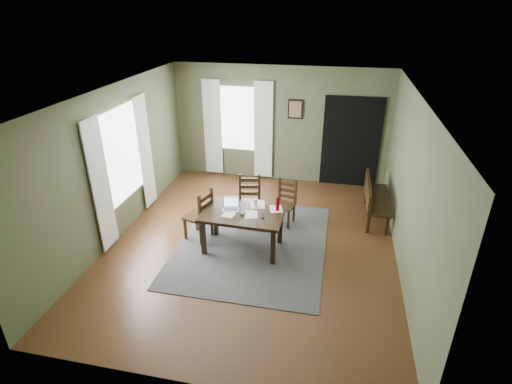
% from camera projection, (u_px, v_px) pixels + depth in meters
% --- Properties ---
extents(ground, '(5.00, 6.00, 0.01)m').
position_uv_depth(ground, '(253.00, 244.00, 7.23)').
color(ground, '#492C16').
extents(room_shell, '(5.02, 6.02, 2.71)m').
position_uv_depth(room_shell, '(252.00, 150.00, 6.44)').
color(room_shell, '#4D5537').
rests_on(room_shell, ground).
extents(rug, '(2.60, 3.20, 0.01)m').
position_uv_depth(rug, '(253.00, 243.00, 7.23)').
color(rug, '#3A3A3A').
rests_on(rug, ground).
extents(dining_table, '(1.42, 0.88, 0.70)m').
position_uv_depth(dining_table, '(243.00, 218.00, 6.83)').
color(dining_table, black).
rests_on(dining_table, rug).
extents(chair_end, '(0.53, 0.53, 0.98)m').
position_uv_depth(chair_end, '(200.00, 215.00, 7.19)').
color(chair_end, black).
rests_on(chair_end, rug).
extents(chair_back_left, '(0.51, 0.51, 0.99)m').
position_uv_depth(chair_back_left, '(250.00, 201.00, 7.67)').
color(chair_back_left, black).
rests_on(chair_back_left, rug).
extents(chair_back_right, '(0.46, 0.46, 0.88)m').
position_uv_depth(chair_back_right, '(285.00, 203.00, 7.72)').
color(chair_back_right, black).
rests_on(chair_back_right, rug).
extents(bench, '(0.45, 1.41, 0.79)m').
position_uv_depth(bench, '(374.00, 197.00, 7.89)').
color(bench, black).
rests_on(bench, ground).
extents(laptop, '(0.32, 0.27, 0.19)m').
position_uv_depth(laptop, '(231.00, 206.00, 6.92)').
color(laptop, '#B7B7BC').
rests_on(laptop, dining_table).
extents(computer_mouse, '(0.07, 0.11, 0.04)m').
position_uv_depth(computer_mouse, '(243.00, 213.00, 6.75)').
color(computer_mouse, '#3F3F42').
rests_on(computer_mouse, dining_table).
extents(tv_remote, '(0.09, 0.18, 0.02)m').
position_uv_depth(tv_remote, '(263.00, 216.00, 6.69)').
color(tv_remote, black).
rests_on(tv_remote, dining_table).
extents(drinking_glass, '(0.08, 0.08, 0.15)m').
position_uv_depth(drinking_glass, '(255.00, 203.00, 6.97)').
color(drinking_glass, silver).
rests_on(drinking_glass, dining_table).
extents(water_bottle, '(0.08, 0.08, 0.25)m').
position_uv_depth(water_bottle, '(277.00, 205.00, 6.83)').
color(water_bottle, '#B40D19').
rests_on(water_bottle, dining_table).
extents(paper_a, '(0.25, 0.30, 0.00)m').
position_uv_depth(paper_a, '(229.00, 214.00, 6.77)').
color(paper_a, white).
rests_on(paper_a, dining_table).
extents(paper_c, '(0.32, 0.38, 0.00)m').
position_uv_depth(paper_c, '(258.00, 204.00, 7.08)').
color(paper_c, white).
rests_on(paper_c, dining_table).
extents(paper_d, '(0.28, 0.32, 0.00)m').
position_uv_depth(paper_d, '(276.00, 209.00, 6.93)').
color(paper_d, white).
rests_on(paper_d, dining_table).
extents(paper_e, '(0.27, 0.32, 0.00)m').
position_uv_depth(paper_e, '(251.00, 214.00, 6.75)').
color(paper_e, white).
rests_on(paper_e, dining_table).
extents(window_left, '(0.01, 1.30, 1.70)m').
position_uv_depth(window_left, '(122.00, 155.00, 7.23)').
color(window_left, white).
rests_on(window_left, ground).
extents(window_back, '(1.00, 0.01, 1.50)m').
position_uv_depth(window_back, '(238.00, 119.00, 9.40)').
color(window_back, white).
rests_on(window_back, ground).
extents(curtain_left_near, '(0.03, 0.48, 2.30)m').
position_uv_depth(curtain_left_near, '(101.00, 186.00, 6.61)').
color(curtain_left_near, silver).
rests_on(curtain_left_near, ground).
extents(curtain_left_far, '(0.03, 0.48, 2.30)m').
position_uv_depth(curtain_left_far, '(145.00, 153.00, 8.05)').
color(curtain_left_far, silver).
rests_on(curtain_left_far, ground).
extents(curtain_back_left, '(0.44, 0.03, 2.30)m').
position_uv_depth(curtain_back_left, '(213.00, 128.00, 9.59)').
color(curtain_back_left, silver).
rests_on(curtain_back_left, ground).
extents(curtain_back_right, '(0.44, 0.03, 2.30)m').
position_uv_depth(curtain_back_right, '(263.00, 131.00, 9.36)').
color(curtain_back_right, silver).
rests_on(curtain_back_right, ground).
extents(framed_picture, '(0.34, 0.03, 0.44)m').
position_uv_depth(framed_picture, '(295.00, 109.00, 9.01)').
color(framed_picture, black).
rests_on(framed_picture, ground).
extents(doorway_back, '(1.30, 0.03, 2.10)m').
position_uv_depth(doorway_back, '(351.00, 143.00, 9.08)').
color(doorway_back, black).
rests_on(doorway_back, ground).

